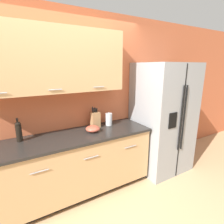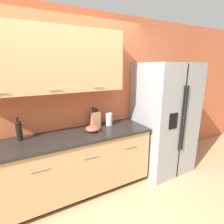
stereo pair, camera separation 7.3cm
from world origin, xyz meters
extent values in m
cube|color=#BC5B38|center=(0.00, 1.12, 1.30)|extent=(10.00, 0.05, 2.60)
cube|color=tan|center=(-0.20, 0.93, 1.89)|extent=(1.95, 0.32, 0.81)
cylinder|color=#99999E|center=(-0.20, 0.76, 1.54)|extent=(0.16, 0.01, 0.01)
cylinder|color=#99999E|center=(0.38, 0.76, 1.54)|extent=(0.16, 0.01, 0.01)
cube|color=black|center=(-0.20, 0.81, 0.04)|extent=(2.53, 0.54, 0.09)
cube|color=tan|center=(-0.20, 0.77, 0.48)|extent=(2.57, 0.62, 0.78)
cube|color=black|center=(-0.20, 0.76, 0.89)|extent=(2.59, 0.64, 0.03)
cylinder|color=#99999E|center=(-0.51, 0.45, 0.70)|extent=(0.20, 0.01, 0.01)
cylinder|color=#99999E|center=(0.10, 0.45, 0.70)|extent=(0.20, 0.01, 0.01)
cylinder|color=#99999E|center=(0.72, 0.45, 0.70)|extent=(0.20, 0.01, 0.01)
cube|color=gray|center=(1.57, 0.69, 0.94)|extent=(0.91, 0.79, 1.88)
cube|color=black|center=(1.57, 0.29, 0.94)|extent=(0.01, 0.01, 1.84)
cylinder|color=black|center=(1.54, 0.28, 1.03)|extent=(0.02, 0.02, 1.03)
cylinder|color=black|center=(1.61, 0.28, 1.03)|extent=(0.02, 0.02, 1.03)
cube|color=black|center=(1.37, 0.29, 1.03)|extent=(0.16, 0.01, 0.24)
cube|color=#A87A4C|center=(0.40, 0.94, 1.02)|extent=(0.13, 0.10, 0.23)
cylinder|color=black|center=(0.36, 0.95, 1.19)|extent=(0.02, 0.03, 0.09)
cylinder|color=black|center=(0.36, 0.92, 1.18)|extent=(0.01, 0.03, 0.08)
cylinder|color=black|center=(0.40, 0.95, 1.18)|extent=(0.02, 0.03, 0.08)
cylinder|color=black|center=(0.40, 0.92, 1.17)|extent=(0.02, 0.03, 0.07)
cylinder|color=black|center=(0.43, 0.95, 1.17)|extent=(0.02, 0.03, 0.06)
cylinder|color=black|center=(-0.65, 0.92, 1.01)|extent=(0.07, 0.07, 0.21)
sphere|color=black|center=(-0.65, 0.92, 1.13)|extent=(0.07, 0.07, 0.07)
cylinder|color=black|center=(-0.65, 0.92, 1.15)|extent=(0.02, 0.02, 0.07)
cylinder|color=black|center=(-0.65, 0.92, 1.20)|extent=(0.03, 0.03, 0.02)
cylinder|color=#B7B7BA|center=(0.62, 0.91, 1.00)|extent=(0.10, 0.10, 0.18)
cylinder|color=#B7B7BA|center=(0.62, 0.91, 1.10)|extent=(0.11, 0.11, 0.01)
sphere|color=#B7B7BA|center=(0.62, 0.91, 1.11)|extent=(0.02, 0.02, 0.02)
ellipsoid|color=#B24C38|center=(0.28, 0.77, 0.95)|extent=(0.20, 0.20, 0.09)
camera|label=1|loc=(-0.67, -1.41, 1.82)|focal=28.00mm
camera|label=2|loc=(-0.61, -1.45, 1.82)|focal=28.00mm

